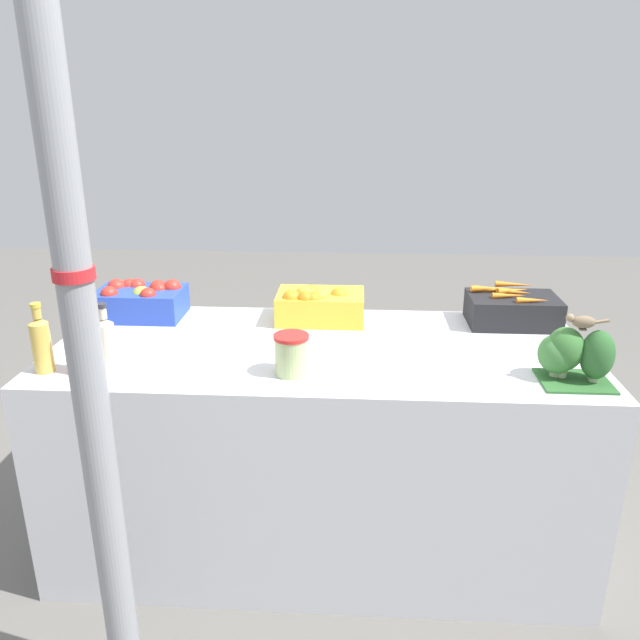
{
  "coord_description": "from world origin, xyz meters",
  "views": [
    {
      "loc": [
        0.13,
        -2.12,
        1.69
      ],
      "look_at": [
        0.0,
        0.0,
        0.94
      ],
      "focal_mm": 35.0,
      "sensor_mm": 36.0,
      "label": 1
    }
  ],
  "objects_px": {
    "juice_bottle_ruby": "(77,339)",
    "support_pole": "(80,320)",
    "orange_crate": "(318,304)",
    "broccoli_pile": "(572,354)",
    "sparrow_bird": "(582,321)",
    "apple_crate": "(141,300)",
    "juice_bottle_golden": "(41,343)",
    "juice_bottle_cloudy": "(106,344)",
    "pickle_jar": "(291,354)",
    "carrot_crate": "(512,309)"
  },
  "relations": [
    {
      "from": "orange_crate",
      "to": "juice_bottle_ruby",
      "type": "relative_size",
      "value": 1.23
    },
    {
      "from": "orange_crate",
      "to": "sparrow_bird",
      "type": "xyz_separation_m",
      "value": [
        0.85,
        -0.53,
        0.13
      ]
    },
    {
      "from": "orange_crate",
      "to": "broccoli_pile",
      "type": "xyz_separation_m",
      "value": [
        0.84,
        -0.52,
        0.02
      ]
    },
    {
      "from": "sparrow_bird",
      "to": "carrot_crate",
      "type": "bearing_deg",
      "value": -79.71
    },
    {
      "from": "support_pole",
      "to": "orange_crate",
      "type": "height_order",
      "value": "support_pole"
    },
    {
      "from": "apple_crate",
      "to": "broccoli_pile",
      "type": "distance_m",
      "value": 1.67
    },
    {
      "from": "juice_bottle_golden",
      "to": "sparrow_bird",
      "type": "height_order",
      "value": "juice_bottle_golden"
    },
    {
      "from": "sparrow_bird",
      "to": "pickle_jar",
      "type": "bearing_deg",
      "value": 1.87
    },
    {
      "from": "juice_bottle_ruby",
      "to": "juice_bottle_cloudy",
      "type": "bearing_deg",
      "value": 0.0
    },
    {
      "from": "support_pole",
      "to": "juice_bottle_cloudy",
      "type": "relative_size",
      "value": 9.81
    },
    {
      "from": "broccoli_pile",
      "to": "juice_bottle_golden",
      "type": "distance_m",
      "value": 1.72
    },
    {
      "from": "broccoli_pile",
      "to": "sparrow_bird",
      "type": "relative_size",
      "value": 1.66
    },
    {
      "from": "apple_crate",
      "to": "juice_bottle_ruby",
      "type": "distance_m",
      "value": 0.57
    },
    {
      "from": "apple_crate",
      "to": "orange_crate",
      "type": "height_order",
      "value": "orange_crate"
    },
    {
      "from": "juice_bottle_golden",
      "to": "juice_bottle_ruby",
      "type": "height_order",
      "value": "juice_bottle_ruby"
    },
    {
      "from": "support_pole",
      "to": "apple_crate",
      "type": "relative_size",
      "value": 6.77
    },
    {
      "from": "broccoli_pile",
      "to": "pickle_jar",
      "type": "xyz_separation_m",
      "value": [
        -0.9,
        -0.01,
        -0.02
      ]
    },
    {
      "from": "apple_crate",
      "to": "juice_bottle_cloudy",
      "type": "height_order",
      "value": "juice_bottle_cloudy"
    },
    {
      "from": "sparrow_bird",
      "to": "orange_crate",
      "type": "bearing_deg",
      "value": -29.62
    },
    {
      "from": "orange_crate",
      "to": "carrot_crate",
      "type": "bearing_deg",
      "value": 0.93
    },
    {
      "from": "broccoli_pile",
      "to": "carrot_crate",
      "type": "bearing_deg",
      "value": 97.02
    },
    {
      "from": "juice_bottle_golden",
      "to": "pickle_jar",
      "type": "bearing_deg",
      "value": 2.12
    },
    {
      "from": "juice_bottle_ruby",
      "to": "pickle_jar",
      "type": "distance_m",
      "value": 0.7
    },
    {
      "from": "carrot_crate",
      "to": "pickle_jar",
      "type": "distance_m",
      "value": 0.99
    },
    {
      "from": "orange_crate",
      "to": "sparrow_bird",
      "type": "bearing_deg",
      "value": -32.06
    },
    {
      "from": "apple_crate",
      "to": "orange_crate",
      "type": "bearing_deg",
      "value": -1.14
    },
    {
      "from": "apple_crate",
      "to": "pickle_jar",
      "type": "relative_size",
      "value": 2.56
    },
    {
      "from": "juice_bottle_golden",
      "to": "pickle_jar",
      "type": "relative_size",
      "value": 1.74
    },
    {
      "from": "juice_bottle_golden",
      "to": "juice_bottle_ruby",
      "type": "xyz_separation_m",
      "value": [
        0.12,
        0.0,
        0.02
      ]
    },
    {
      "from": "carrot_crate",
      "to": "juice_bottle_cloudy",
      "type": "xyz_separation_m",
      "value": [
        -1.43,
        -0.57,
        0.04
      ]
    },
    {
      "from": "apple_crate",
      "to": "juice_bottle_cloudy",
      "type": "xyz_separation_m",
      "value": [
        0.08,
        -0.57,
        0.03
      ]
    },
    {
      "from": "juice_bottle_golden",
      "to": "juice_bottle_cloudy",
      "type": "distance_m",
      "value": 0.22
    },
    {
      "from": "support_pole",
      "to": "broccoli_pile",
      "type": "xyz_separation_m",
      "value": [
        1.36,
        0.49,
        -0.26
      ]
    },
    {
      "from": "apple_crate",
      "to": "broccoli_pile",
      "type": "relative_size",
      "value": 1.55
    },
    {
      "from": "support_pole",
      "to": "juice_bottle_ruby",
      "type": "distance_m",
      "value": 0.56
    },
    {
      "from": "support_pole",
      "to": "carrot_crate",
      "type": "relative_size",
      "value": 6.77
    },
    {
      "from": "broccoli_pile",
      "to": "orange_crate",
      "type": "bearing_deg",
      "value": 148.36
    },
    {
      "from": "broccoli_pile",
      "to": "sparrow_bird",
      "type": "height_order",
      "value": "sparrow_bird"
    },
    {
      "from": "juice_bottle_ruby",
      "to": "broccoli_pile",
      "type": "bearing_deg",
      "value": 1.29
    },
    {
      "from": "juice_bottle_golden",
      "to": "carrot_crate",
      "type": "bearing_deg",
      "value": 18.96
    },
    {
      "from": "apple_crate",
      "to": "sparrow_bird",
      "type": "xyz_separation_m",
      "value": [
        1.59,
        -0.55,
        0.13
      ]
    },
    {
      "from": "juice_bottle_ruby",
      "to": "pickle_jar",
      "type": "height_order",
      "value": "juice_bottle_ruby"
    },
    {
      "from": "support_pole",
      "to": "pickle_jar",
      "type": "relative_size",
      "value": 17.33
    },
    {
      "from": "juice_bottle_ruby",
      "to": "support_pole",
      "type": "bearing_deg",
      "value": -62.25
    },
    {
      "from": "support_pole",
      "to": "carrot_crate",
      "type": "distance_m",
      "value": 1.67
    },
    {
      "from": "juice_bottle_cloudy",
      "to": "sparrow_bird",
      "type": "distance_m",
      "value": 1.51
    },
    {
      "from": "juice_bottle_ruby",
      "to": "juice_bottle_cloudy",
      "type": "relative_size",
      "value": 1.18
    },
    {
      "from": "orange_crate",
      "to": "juice_bottle_cloudy",
      "type": "relative_size",
      "value": 1.45
    },
    {
      "from": "orange_crate",
      "to": "juice_bottle_golden",
      "type": "height_order",
      "value": "juice_bottle_golden"
    },
    {
      "from": "orange_crate",
      "to": "pickle_jar",
      "type": "xyz_separation_m",
      "value": [
        -0.06,
        -0.52,
        -0.0
      ]
    }
  ]
}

